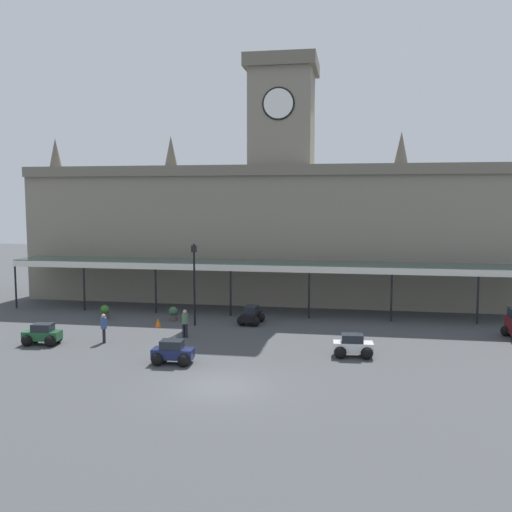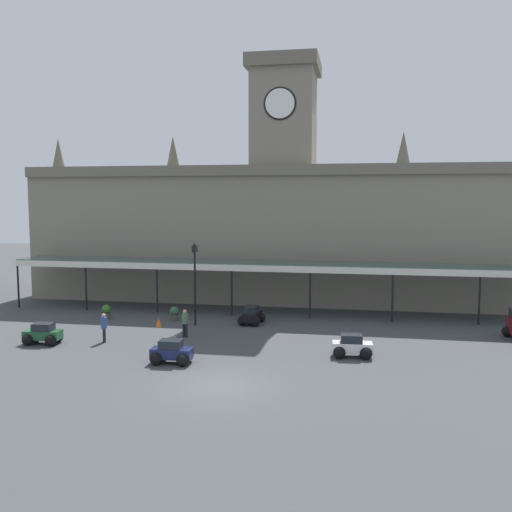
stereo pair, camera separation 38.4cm
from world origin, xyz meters
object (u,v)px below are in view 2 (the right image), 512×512
Objects in this scene: car_navy_sedan at (172,353)px; pedestrian_near_entrance at (104,327)px; planter_near_kerb at (174,313)px; planter_by_canopy at (106,312)px; car_white_sedan at (352,347)px; car_green_sedan at (43,335)px; pedestrian_beside_cars at (185,322)px; victorian_lamppost at (195,275)px; car_black_sedan at (252,316)px; traffic_cone at (159,322)px.

pedestrian_near_entrance is at bearing 147.54° from car_navy_sedan.
planter_by_canopy is (-4.79, -0.26, 0.00)m from planter_near_kerb.
car_white_sedan reaches higher than planter_near_kerb.
car_navy_sedan is at bearing -15.47° from car_green_sedan.
victorian_lamppost is (-0.30, 3.16, 2.39)m from pedestrian_beside_cars.
planter_near_kerb is (2.10, 6.25, -0.42)m from pedestrian_near_entrance.
victorian_lamppost reaches higher than car_green_sedan.
pedestrian_near_entrance is (-7.44, -6.21, 0.41)m from car_black_sedan.
car_black_sedan is (-6.60, 6.71, 0.00)m from car_white_sedan.
pedestrian_beside_cars is 3.98m from victorian_lamppost.
pedestrian_near_entrance is 4.71m from traffic_cone.
pedestrian_beside_cars is 8.00m from planter_by_canopy.
victorian_lamppost is at bearing 150.91° from car_white_sedan.
victorian_lamppost is (3.91, 5.13, 2.39)m from pedestrian_near_entrance.
car_black_sedan is 1.02× the size of car_navy_sedan.
car_white_sedan and car_navy_sedan have the same top height.
car_navy_sedan is 1.25× the size of pedestrian_near_entrance.
car_green_sedan is 2.21× the size of planter_by_canopy.
car_green_sedan is at bearing -178.53° from car_white_sedan.
pedestrian_near_entrance is 4.65m from pedestrian_beside_cars.
pedestrian_near_entrance reaches higher than car_white_sedan.
pedestrian_beside_cars is at bearing -63.76° from planter_near_kerb.
pedestrian_near_entrance is at bearing -127.32° from victorian_lamppost.
traffic_cone is at bearing 114.51° from car_navy_sedan.
planter_near_kerb is (-3.07, 9.54, -0.01)m from car_navy_sedan.
victorian_lamppost reaches higher than car_black_sedan.
car_green_sedan is 9.81m from victorian_lamppost.
car_black_sedan is at bearing 134.49° from car_white_sedan.
victorian_lamppost is (7.18, 6.08, 2.80)m from car_green_sedan.
car_black_sedan is at bearing -0.49° from planter_near_kerb.
traffic_cone is at bearing 158.52° from car_white_sedan.
victorian_lamppost is 9.46× the size of traffic_cone.
car_navy_sedan is 0.39× the size of victorian_lamppost.
pedestrian_beside_cars reaches higher than car_navy_sedan.
car_white_sedan is 1.01× the size of car_navy_sedan.
planter_by_canopy is (0.58, 6.95, -0.01)m from car_green_sedan.
car_black_sedan is at bearing 39.82° from pedestrian_near_entrance.
planter_near_kerb is (5.37, 7.21, -0.01)m from car_green_sedan.
pedestrian_near_entrance is 6.58m from planter_by_canopy.
pedestrian_beside_cars reaches higher than car_black_sedan.
car_black_sedan is at bearing 16.96° from victorian_lamppost.
car_green_sedan is at bearing -146.24° from car_black_sedan.
car_navy_sedan is (8.44, -2.34, 0.00)m from car_green_sedan.
planter_by_canopy is (-6.60, 0.86, -2.81)m from victorian_lamppost.
pedestrian_beside_cars is 1.74× the size of planter_by_canopy.
traffic_cone is 4.68m from planter_by_canopy.
planter_near_kerb is (-1.81, 1.12, -2.81)m from victorian_lamppost.
planter_by_canopy is at bearing 85.26° from car_green_sedan.
car_black_sedan is (10.71, 7.16, 0.00)m from car_green_sedan.
car_green_sedan is 8.04m from pedestrian_beside_cars.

